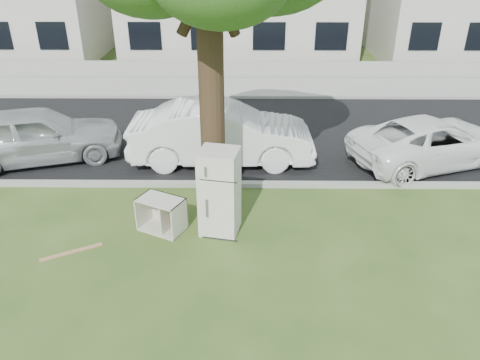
{
  "coord_description": "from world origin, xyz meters",
  "views": [
    {
      "loc": [
        0.29,
        -7.78,
        5.54
      ],
      "look_at": [
        0.21,
        0.6,
        1.15
      ],
      "focal_mm": 35.0,
      "sensor_mm": 36.0,
      "label": 1
    }
  ],
  "objects_px": {
    "fridge": "(220,192)",
    "car_right": "(433,141)",
    "car_center": "(222,133)",
    "car_left": "(37,135)",
    "cabinet": "(162,214)"
  },
  "relations": [
    {
      "from": "car_right",
      "to": "car_left",
      "type": "bearing_deg",
      "value": 70.01
    },
    {
      "from": "fridge",
      "to": "car_right",
      "type": "bearing_deg",
      "value": 42.72
    },
    {
      "from": "car_left",
      "to": "car_right",
      "type": "bearing_deg",
      "value": -107.7
    },
    {
      "from": "car_center",
      "to": "car_left",
      "type": "bearing_deg",
      "value": 89.04
    },
    {
      "from": "cabinet",
      "to": "car_left",
      "type": "distance_m",
      "value": 5.19
    },
    {
      "from": "fridge",
      "to": "car_left",
      "type": "bearing_deg",
      "value": 157.49
    },
    {
      "from": "cabinet",
      "to": "car_center",
      "type": "bearing_deg",
      "value": 98.46
    },
    {
      "from": "cabinet",
      "to": "car_right",
      "type": "height_order",
      "value": "car_right"
    },
    {
      "from": "fridge",
      "to": "car_center",
      "type": "relative_size",
      "value": 0.37
    },
    {
      "from": "car_right",
      "to": "car_left",
      "type": "distance_m",
      "value": 10.7
    },
    {
      "from": "car_center",
      "to": "car_right",
      "type": "relative_size",
      "value": 1.09
    },
    {
      "from": "fridge",
      "to": "cabinet",
      "type": "distance_m",
      "value": 1.35
    },
    {
      "from": "car_center",
      "to": "car_left",
      "type": "relative_size",
      "value": 1.11
    },
    {
      "from": "cabinet",
      "to": "car_center",
      "type": "xyz_separation_m",
      "value": [
        1.11,
        3.41,
        0.45
      ]
    },
    {
      "from": "fridge",
      "to": "car_right",
      "type": "height_order",
      "value": "fridge"
    }
  ]
}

